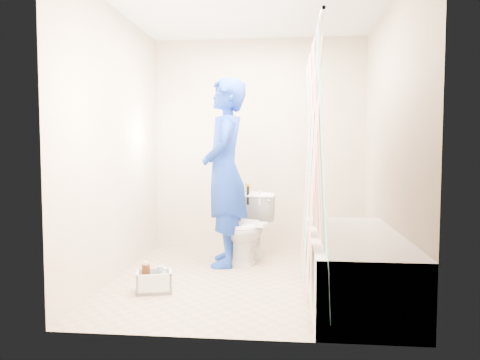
# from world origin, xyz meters

# --- Properties ---
(floor) EXTENTS (2.60, 2.60, 0.00)m
(floor) POSITION_xyz_m (0.00, 0.00, 0.00)
(floor) COLOR tan
(floor) RESTS_ON ground
(ceiling) EXTENTS (2.40, 2.60, 0.02)m
(ceiling) POSITION_xyz_m (0.00, 0.00, 2.40)
(ceiling) COLOR silver
(ceiling) RESTS_ON wall_back
(wall_back) EXTENTS (2.40, 0.02, 2.40)m
(wall_back) POSITION_xyz_m (0.00, 1.30, 1.20)
(wall_back) COLOR beige
(wall_back) RESTS_ON ground
(wall_front) EXTENTS (2.40, 0.02, 2.40)m
(wall_front) POSITION_xyz_m (0.00, -1.30, 1.20)
(wall_front) COLOR beige
(wall_front) RESTS_ON ground
(wall_left) EXTENTS (0.02, 2.60, 2.40)m
(wall_left) POSITION_xyz_m (-1.20, 0.00, 1.20)
(wall_left) COLOR beige
(wall_left) RESTS_ON ground
(wall_right) EXTENTS (0.02, 2.60, 2.40)m
(wall_right) POSITION_xyz_m (1.20, 0.00, 1.20)
(wall_right) COLOR beige
(wall_right) RESTS_ON ground
(bathtub) EXTENTS (0.70, 1.75, 0.50)m
(bathtub) POSITION_xyz_m (0.85, -0.43, 0.27)
(bathtub) COLOR white
(bathtub) RESTS_ON ground
(curtain_rod) EXTENTS (0.02, 1.90, 0.02)m
(curtain_rod) POSITION_xyz_m (0.52, -0.43, 1.95)
(curtain_rod) COLOR silver
(curtain_rod) RESTS_ON wall_back
(shower_curtain) EXTENTS (0.06, 1.75, 1.80)m
(shower_curtain) POSITION_xyz_m (0.52, -0.43, 1.02)
(shower_curtain) COLOR white
(shower_curtain) RESTS_ON curtain_rod
(toilet) EXTENTS (0.54, 0.75, 0.69)m
(toilet) POSITION_xyz_m (-0.06, 0.68, 0.35)
(toilet) COLOR white
(toilet) RESTS_ON ground
(tank_lid) EXTENTS (0.46, 0.28, 0.03)m
(tank_lid) POSITION_xyz_m (-0.09, 0.57, 0.41)
(tank_lid) COLOR white
(tank_lid) RESTS_ON toilet
(tank_internals) EXTENTS (0.17, 0.07, 0.23)m
(tank_internals) POSITION_xyz_m (-0.06, 0.87, 0.68)
(tank_internals) COLOR black
(tank_internals) RESTS_ON toilet
(plumber) EXTENTS (0.51, 0.72, 1.86)m
(plumber) POSITION_xyz_m (-0.29, 0.52, 0.93)
(plumber) COLOR #1023A6
(plumber) RESTS_ON ground
(cleaning_caddy) EXTENTS (0.33, 0.29, 0.21)m
(cleaning_caddy) POSITION_xyz_m (-0.74, -0.42, 0.08)
(cleaning_caddy) COLOR silver
(cleaning_caddy) RESTS_ON ground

